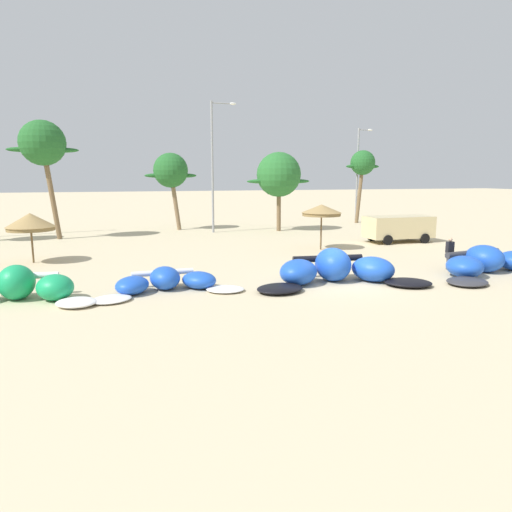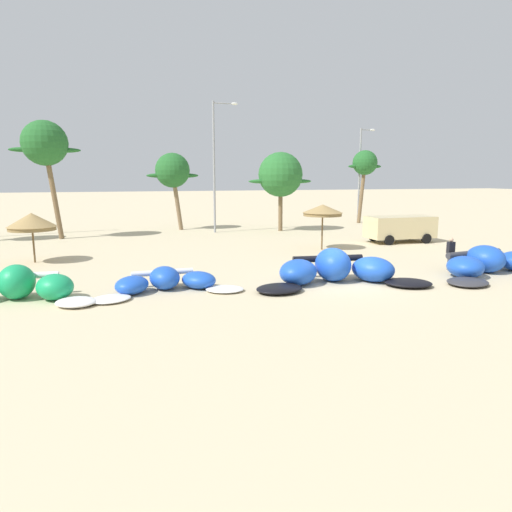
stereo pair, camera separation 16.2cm
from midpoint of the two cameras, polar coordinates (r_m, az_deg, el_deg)
ground_plane at (r=20.91m, az=11.01°, el=-3.13°), size 260.00×260.00×0.00m
kite_far_left at (r=19.44m, az=-27.54°, el=-3.52°), size 6.58×3.38×1.33m
kite_left at (r=19.18m, az=-10.82°, el=-3.17°), size 6.31×3.05×0.95m
kite_left_of_center at (r=20.50m, az=10.08°, el=-1.73°), size 7.96×4.08×1.48m
kite_center at (r=24.84m, az=27.37°, el=-0.82°), size 8.23×4.23×1.32m
beach_umbrella_near_van at (r=27.49m, az=-25.82°, el=3.85°), size 2.54×2.54×2.70m
beach_umbrella_middle at (r=29.52m, az=8.39°, el=5.62°), size 2.54×2.54×2.87m
parked_van at (r=34.18m, az=17.34°, el=3.45°), size 4.77×2.39×1.84m
person_near_kites at (r=24.97m, az=23.05°, el=0.28°), size 0.36×0.24×1.62m
palm_left at (r=37.38m, az=-24.52°, el=12.43°), size 4.86×3.24×8.60m
palm_left_of_gap at (r=40.72m, az=-10.15°, el=10.27°), size 4.43×2.95×6.60m
palm_center_left at (r=39.46m, az=3.17°, el=9.96°), size 5.61×3.74×6.64m
palm_center_right at (r=47.62m, az=13.39°, el=10.96°), size 3.63×2.42×7.16m
lamppost_west_center at (r=38.48m, az=-4.85°, el=11.64°), size 2.13×0.24×10.55m
lamppost_east_center at (r=48.40m, az=12.89°, el=10.26°), size 1.64×0.24×9.34m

